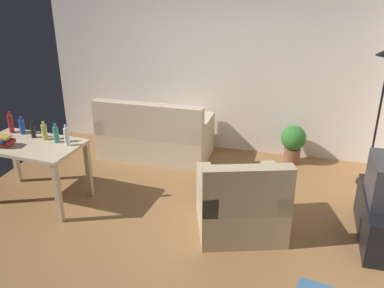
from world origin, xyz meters
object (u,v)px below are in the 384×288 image
Objects in this scene: bottle_clear at (66,136)px; bottle_red at (11,123)px; desk at (31,152)px; armchair at (241,206)px; book_stack at (2,141)px; bottle_blue at (22,126)px; bottle_squat at (44,132)px; bottle_dark at (33,131)px; tv_stand at (383,219)px; couch at (155,137)px; bottle_tall at (56,134)px; potted_plant at (293,142)px.

bottle_red is at bearing 168.07° from bottle_clear.
armchair is (2.53, -0.02, -0.33)m from desk.
desk is at bearing -30.60° from bottle_red.
book_stack reaches higher than desk.
bottle_squat reaches higher than bottle_blue.
bottle_dark is (-2.59, 0.19, 0.53)m from armchair.
bottle_squat is 0.48m from book_stack.
bottle_red is (-4.42, 0.02, 0.64)m from tv_stand.
couch is 1.84m from bottle_dark.
bottle_blue is at bearing 47.16° from couch.
book_stack is (0.01, -0.40, -0.03)m from bottle_blue.
book_stack is at bearing -163.41° from bottle_clear.
desk is 4.58× the size of bottle_red.
bottle_tall reaches higher than desk.
bottle_red is (-2.95, 0.26, 0.56)m from armchair.
bottle_tall is at bearing 91.72° from tv_stand.
bottle_tall is at bearing -12.97° from bottle_blue.
bottle_blue is (-4.26, 0.02, 0.62)m from tv_stand.
potted_plant is at bearing -121.67° from armchair.
tv_stand is 0.88× the size of desk.
bottle_tall is at bearing -9.18° from bottle_dark.
bottle_dark is at bearing 53.58° from couch.
armchair is 3.02m from bottle_red.
desk is at bearing -172.24° from bottle_clear.
bottle_blue is at bearing 166.71° from bottle_squat.
couch reaches higher than book_stack.
bottle_dark is (-4.06, -0.05, 0.61)m from tv_stand.
bottle_dark reaches higher than tv_stand.
bottle_squat is at bearing 40.41° from book_stack.
bottle_squat reaches higher than potted_plant.
potted_plant is (2.99, 1.90, -0.32)m from desk.
bottle_squat is (0.37, -0.09, 0.00)m from bottle_blue.
tv_stand is 4.03m from desk.
couch is at bearing 63.08° from desk.
bottle_dark is at bearing 59.38° from book_stack.
couch reaches higher than potted_plant.
desk is (-0.98, -1.59, 0.34)m from couch.
book_stack is (-3.25, -2.05, 0.50)m from potted_plant.
couch is 1.71m from bottle_clear.
bottle_blue is 1.09× the size of bottle_dark.
bottle_red is at bearing 178.91° from bottle_blue.
armchair is 4.08× the size of bottle_red.
couch is 7.13× the size of bottle_blue.
bottle_clear is at bearing 71.18° from couch.
armchair is 4.37× the size of bottle_clear.
armchair is 2.31m from bottle_tall.
book_stack is at bearing -153.64° from bottle_tall.
potted_plant is at bearing 31.12° from bottle_squat.
bottle_squat reaches higher than armchair.
bottle_blue is (-1.24, -1.34, 0.55)m from couch.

